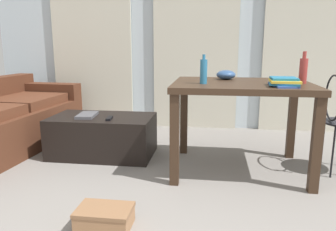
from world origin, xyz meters
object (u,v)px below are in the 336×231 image
Objects in this scene: bowl at (226,75)px; book_stack at (284,82)px; shoebox at (105,217)px; magazine at (87,115)px; tv_remote_primary at (109,118)px; bottle_near at (303,70)px; coffee_table at (103,136)px; craft_table at (241,95)px; bottle_far at (204,71)px.

book_stack is at bearing -47.19° from bowl.
shoebox is at bearing -119.43° from bowl.
magazine is (-1.76, 0.41, -0.40)m from book_stack.
tv_remote_primary is (-1.08, -0.14, -0.41)m from bowl.
tv_remote_primary is 1.28m from shoebox.
bottle_near is 1.76× the size of tv_remote_primary.
craft_table reaches higher than coffee_table.
tv_remote_primary is at bearing 175.55° from craft_table.
bowl is 1.18× the size of tv_remote_primary.
bottle_far is 0.76× the size of book_stack.
bottle_far is (1.00, -0.36, 0.68)m from coffee_table.
bottle_near is at bearing -10.59° from tv_remote_primary.
bowl reaches higher than tv_remote_primary.
magazine is at bearing 153.42° from tv_remote_primary.
coffee_table is 1.27m from bottle_far.
tv_remote_primary reaches higher than coffee_table.
magazine reaches higher than shoebox.
craft_table is 7.81× the size of tv_remote_primary.
coffee_table is at bearing 170.82° from craft_table.
shoebox is at bearing -70.60° from magazine.
bottle_near is at bearing -21.18° from bowl.
bottle_far is 1.04m from tv_remote_primary.
book_stack reaches higher than coffee_table.
craft_table is at bearing 24.82° from bottle_far.
bottle_far is at bearing -117.07° from bowl.
shoebox is at bearing -70.81° from coffee_table.
coffee_table is 6.80× the size of tv_remote_primary.
bowl reaches higher than shoebox.
bowl is 1.40m from magazine.
bottle_near is at bearing -7.01° from coffee_table.
magazine is at bearing 115.10° from shoebox.
bottle_near is 1.92m from shoebox.
book_stack is at bearing -18.90° from magazine.
craft_table is 3.93× the size of magazine.
book_stack is at bearing -7.41° from bottle_far.
bottle_near reaches higher than bottle_far.
shoebox is (0.60, -1.27, -0.35)m from magazine.
tv_remote_primary is (-0.89, 0.24, -0.47)m from bottle_far.
book_stack is 0.93× the size of shoebox.
bottle_far is (-0.32, -0.15, 0.21)m from craft_table.
bottle_far is at bearing -22.38° from tv_remote_primary.
bottle_near is 1.10× the size of bottle_far.
bottle_near is 0.78× the size of shoebox.
shoebox is at bearing -128.67° from craft_table.
book_stack is at bearing -15.27° from coffee_table.
coffee_table is 5.78× the size of bowl.
craft_table is 0.53m from bottle_near.
coffee_table is 3.00× the size of shoebox.
craft_table is at bearing -12.89° from magazine.
craft_table is 1.50m from magazine.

